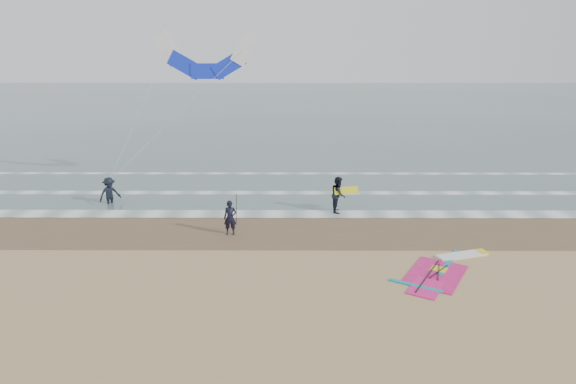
{
  "coord_description": "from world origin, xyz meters",
  "views": [
    {
      "loc": [
        -1.29,
        -17.05,
        8.88
      ],
      "look_at": [
        -1.38,
        5.0,
        2.2
      ],
      "focal_mm": 32.0,
      "sensor_mm": 36.0,
      "label": 1
    }
  ],
  "objects_px": {
    "person_standing": "(230,218)",
    "surf_kite": "(206,60)",
    "windsurf_rig": "(444,269)",
    "person_walking": "(338,195)",
    "person_wading": "(109,188)"
  },
  "relations": [
    {
      "from": "windsurf_rig",
      "to": "person_walking",
      "type": "xyz_separation_m",
      "value": [
        -3.6,
        7.05,
        0.93
      ]
    },
    {
      "from": "person_standing",
      "to": "person_walking",
      "type": "height_order",
      "value": "person_walking"
    },
    {
      "from": "person_wading",
      "to": "person_standing",
      "type": "bearing_deg",
      "value": -73.44
    },
    {
      "from": "person_walking",
      "to": "person_wading",
      "type": "distance_m",
      "value": 12.54
    },
    {
      "from": "person_standing",
      "to": "person_walking",
      "type": "relative_size",
      "value": 0.86
    },
    {
      "from": "person_standing",
      "to": "surf_kite",
      "type": "bearing_deg",
      "value": 104.21
    },
    {
      "from": "windsurf_rig",
      "to": "person_standing",
      "type": "xyz_separation_m",
      "value": [
        -8.91,
        3.79,
        0.79
      ]
    },
    {
      "from": "windsurf_rig",
      "to": "person_wading",
      "type": "distance_m",
      "value": 18.12
    },
    {
      "from": "windsurf_rig",
      "to": "person_standing",
      "type": "height_order",
      "value": "person_standing"
    },
    {
      "from": "surf_kite",
      "to": "person_walking",
      "type": "bearing_deg",
      "value": -31.59
    },
    {
      "from": "windsurf_rig",
      "to": "surf_kite",
      "type": "bearing_deg",
      "value": 133.39
    },
    {
      "from": "person_walking",
      "to": "person_wading",
      "type": "bearing_deg",
      "value": 89.02
    },
    {
      "from": "person_walking",
      "to": "person_wading",
      "type": "height_order",
      "value": "person_walking"
    },
    {
      "from": "person_walking",
      "to": "windsurf_rig",
      "type": "bearing_deg",
      "value": -148.17
    },
    {
      "from": "person_standing",
      "to": "surf_kite",
      "type": "xyz_separation_m",
      "value": [
        -2.01,
        7.76,
        6.79
      ]
    }
  ]
}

